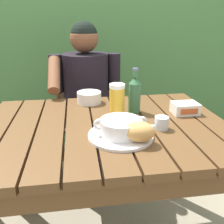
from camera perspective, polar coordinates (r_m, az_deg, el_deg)
The scene contains 13 objects.
dining_table at distance 1.17m, azimuth -1.27°, elevation -7.85°, with size 1.11×0.81×0.77m.
hedge_backdrop at distance 2.66m, azimuth -7.17°, elevation 18.09°, with size 3.17×0.91×2.01m.
chair_near_diner at distance 2.00m, azimuth -5.95°, elevation -1.15°, with size 0.48×0.41×0.91m.
person_eating at distance 1.74m, azimuth -6.01°, elevation 3.79°, with size 0.48×0.47×1.21m.
serving_plate at distance 1.00m, azimuth 2.01°, elevation -5.42°, with size 0.26×0.26×0.01m.
soup_bowl at distance 0.98m, azimuth 2.04°, elevation -3.39°, with size 0.22×0.17×0.07m.
bread_roll at distance 0.93m, azimuth 6.33°, elevation -4.53°, with size 0.14×0.12×0.08m.
beer_glass at distance 1.17m, azimuth 1.19°, elevation 2.72°, with size 0.07×0.07×0.16m.
beer_bottle at distance 1.23m, azimuth 5.27°, elevation 4.19°, with size 0.06×0.06×0.22m.
water_glass_small at distance 1.08m, azimuth 11.43°, elevation -2.51°, with size 0.06×0.06×0.06m.
butter_tub at distance 1.28m, azimuth 16.63°, elevation 0.85°, with size 0.13×0.10×0.06m.
table_knife at distance 1.10m, azimuth 7.74°, elevation -3.03°, with size 0.16×0.08×0.01m.
diner_bowl at distance 1.39m, azimuth -5.32°, elevation 3.41°, with size 0.14×0.14×0.06m.
Camera 1 is at (-0.13, -1.01, 1.22)m, focal length 39.30 mm.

